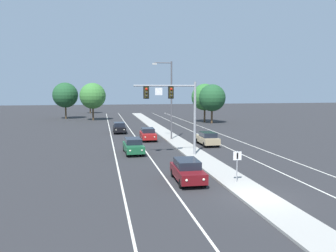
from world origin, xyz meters
TOP-DOWN VIEW (x-y plane):
  - ground_plane at (0.00, 0.00)m, footprint 260.00×260.00m
  - median_island at (0.00, 18.00)m, footprint 2.40×110.00m
  - lane_stripe_oncoming_center at (-4.70, 25.00)m, footprint 0.14×100.00m
  - lane_stripe_receding_center at (4.70, 25.00)m, footprint 0.14×100.00m
  - edge_stripe_left at (-8.00, 25.00)m, footprint 0.14×100.00m
  - edge_stripe_right at (8.00, 25.00)m, footprint 0.14×100.00m
  - overhead_signal_mast at (-2.15, 13.61)m, footprint 6.13×0.44m
  - median_sign_post at (-0.04, 3.31)m, footprint 0.60×0.10m
  - street_lamp_median at (-0.59, 24.38)m, footprint 2.58×0.28m
  - car_oncoming_darkred at (-3.30, 4.54)m, footprint 1.91×4.50m
  - car_oncoming_green at (-6.12, 15.96)m, footprint 1.92×4.51m
  - car_oncoming_red at (-3.40, 24.83)m, footprint 1.91×4.51m
  - car_oncoming_black at (-6.65, 33.10)m, footprint 1.83×4.47m
  - car_receding_tan at (2.99, 19.50)m, footprint 1.85×4.48m
  - tree_far_right_a at (11.82, 44.35)m, footprint 5.23×5.23m
  - tree_far_left_a at (-17.14, 60.42)m, footprint 5.60×5.60m
  - tree_far_left_b at (-12.28, 77.25)m, footprint 4.25×4.25m
  - tree_far_left_c at (-11.03, 55.35)m, footprint 5.49×5.49m
  - tree_far_right_c at (11.06, 46.61)m, footprint 5.33×5.33m

SIDE VIEW (x-z plane):
  - ground_plane at x=0.00m, z-range 0.00..0.00m
  - lane_stripe_oncoming_center at x=-4.70m, z-range 0.00..0.01m
  - lane_stripe_receding_center at x=4.70m, z-range 0.00..0.01m
  - edge_stripe_left at x=-8.00m, z-range 0.00..0.01m
  - edge_stripe_right at x=8.00m, z-range 0.00..0.01m
  - median_island at x=0.00m, z-range 0.00..0.15m
  - car_oncoming_darkred at x=-3.30m, z-range 0.03..1.61m
  - car_oncoming_green at x=-6.12m, z-range 0.03..1.61m
  - car_oncoming_red at x=-3.40m, z-range 0.03..1.61m
  - car_oncoming_black at x=-6.65m, z-range 0.03..1.61m
  - car_receding_tan at x=2.99m, z-range 0.03..1.61m
  - median_sign_post at x=-0.04m, z-range 0.49..2.69m
  - tree_far_left_b at x=-12.28m, z-range 0.94..7.09m
  - tree_far_right_a at x=11.82m, z-range 1.16..8.73m
  - tree_far_right_c at x=11.06m, z-range 1.18..8.89m
  - tree_far_left_c at x=-11.03m, z-range 1.22..9.17m
  - overhead_signal_mast at x=-2.15m, z-range 1.68..8.88m
  - tree_far_left_a at x=-17.14m, z-range 1.24..9.34m
  - street_lamp_median at x=-0.59m, z-range 0.79..10.79m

